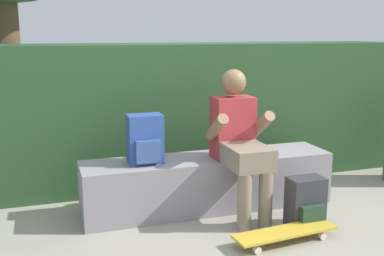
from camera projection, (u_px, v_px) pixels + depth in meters
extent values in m
plane|color=gray|center=(225.00, 224.00, 3.70)|extent=(24.00, 24.00, 0.00)
cube|color=gray|center=(208.00, 182.00, 4.01)|extent=(2.17, 0.47, 0.46)
cube|color=#B73338|center=(233.00, 127.00, 3.90)|extent=(0.34, 0.22, 0.52)
sphere|color=#8C6647|center=(234.00, 82.00, 3.82)|extent=(0.21, 0.21, 0.21)
cube|color=gray|center=(248.00, 157.00, 3.65)|extent=(0.32, 0.40, 0.17)
cylinder|color=gray|center=(244.00, 202.00, 3.55)|extent=(0.11, 0.11, 0.46)
cylinder|color=gray|center=(265.00, 199.00, 3.60)|extent=(0.11, 0.11, 0.46)
cylinder|color=#8C6647|center=(217.00, 128.00, 3.70)|extent=(0.09, 0.33, 0.27)
cylinder|color=#8C6647|center=(262.00, 124.00, 3.83)|extent=(0.09, 0.33, 0.27)
cube|color=gold|center=(285.00, 232.00, 3.37)|extent=(0.82, 0.27, 0.02)
cylinder|color=silver|center=(310.00, 228.00, 3.56)|extent=(0.06, 0.04, 0.05)
cylinder|color=silver|center=(322.00, 236.00, 3.42)|extent=(0.06, 0.04, 0.05)
cylinder|color=silver|center=(246.00, 241.00, 3.34)|extent=(0.06, 0.04, 0.05)
cylinder|color=silver|center=(257.00, 250.00, 3.20)|extent=(0.06, 0.04, 0.05)
cube|color=#2D4C99|center=(145.00, 139.00, 3.75)|extent=(0.28, 0.18, 0.40)
cube|color=#37558E|center=(148.00, 152.00, 3.66)|extent=(0.20, 0.05, 0.18)
cube|color=#333338|center=(305.00, 202.00, 3.63)|extent=(0.28, 0.18, 0.40)
cube|color=#24422D|center=(313.00, 217.00, 3.54)|extent=(0.20, 0.05, 0.18)
cube|color=#294A28|center=(145.00, 114.00, 4.64)|extent=(5.50, 0.75, 1.39)
cylinder|color=brown|center=(4.00, 51.00, 4.67)|extent=(0.32, 0.32, 2.63)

